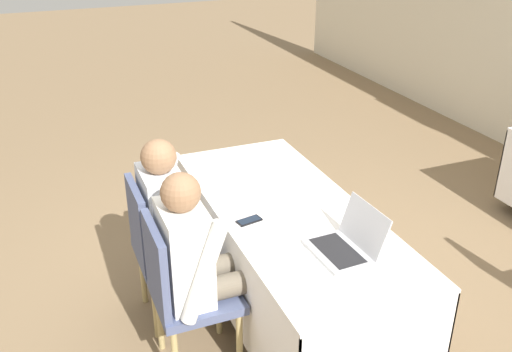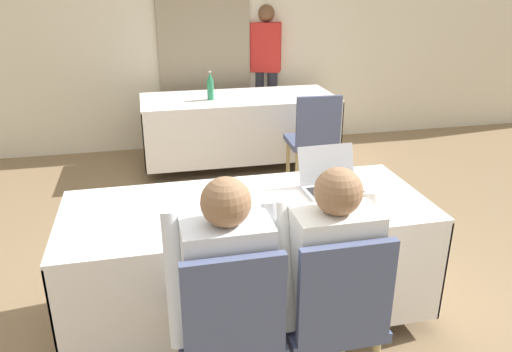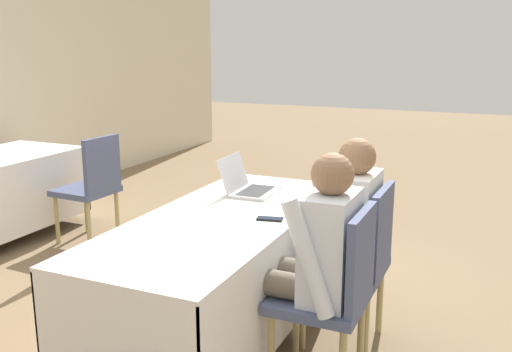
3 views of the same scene
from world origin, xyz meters
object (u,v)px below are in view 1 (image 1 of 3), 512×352
(cell_phone, at_px, (249,221))
(person_white_shirt, at_px, (200,259))
(laptop, at_px, (345,244))
(person_checkered_shirt, at_px, (177,218))
(chair_near_right, at_px, (182,289))
(chair_near_left, at_px, (161,245))

(cell_phone, xyz_separation_m, person_white_shirt, (0.18, -0.35, -0.06))
(cell_phone, relative_size, person_white_shirt, 0.13)
(laptop, height_order, cell_phone, laptop)
(person_checkered_shirt, height_order, person_white_shirt, same)
(person_white_shirt, bearing_deg, chair_near_right, 90.00)
(laptop, height_order, person_white_shirt, person_white_shirt)
(chair_near_right, distance_m, person_white_shirt, 0.19)
(cell_phone, distance_m, person_white_shirt, 0.39)
(laptop, distance_m, cell_phone, 0.58)
(person_checkered_shirt, bearing_deg, chair_near_left, 90.00)
(chair_near_left, bearing_deg, laptop, -133.30)
(cell_phone, distance_m, chair_near_right, 0.53)
(cell_phone, xyz_separation_m, chair_near_left, (-0.28, -0.45, -0.22))
(laptop, relative_size, person_white_shirt, 0.30)
(cell_phone, height_order, chair_near_right, chair_near_right)
(chair_near_left, distance_m, chair_near_right, 0.46)
(cell_phone, bearing_deg, chair_near_right, -79.37)
(cell_phone, xyz_separation_m, chair_near_right, (0.18, -0.45, -0.22))
(chair_near_right, relative_size, person_white_shirt, 0.78)
(person_white_shirt, bearing_deg, cell_phone, -62.55)
(chair_near_left, height_order, person_checkered_shirt, person_checkered_shirt)
(chair_near_right, xyz_separation_m, person_white_shirt, (-0.00, 0.10, 0.16))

